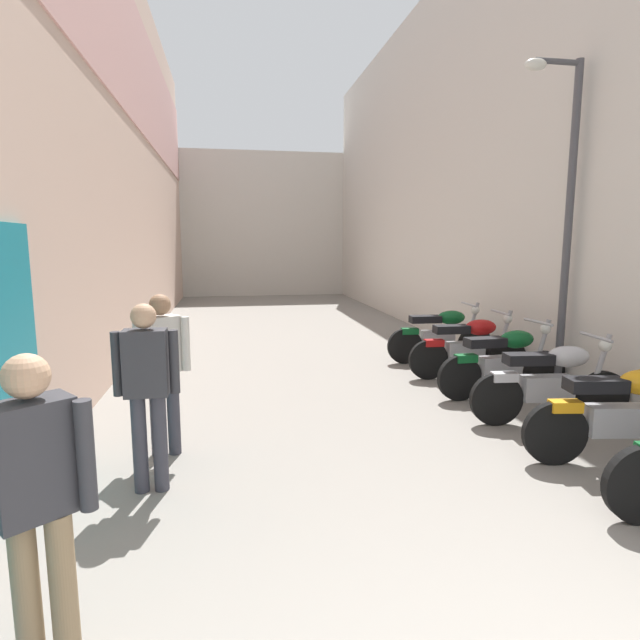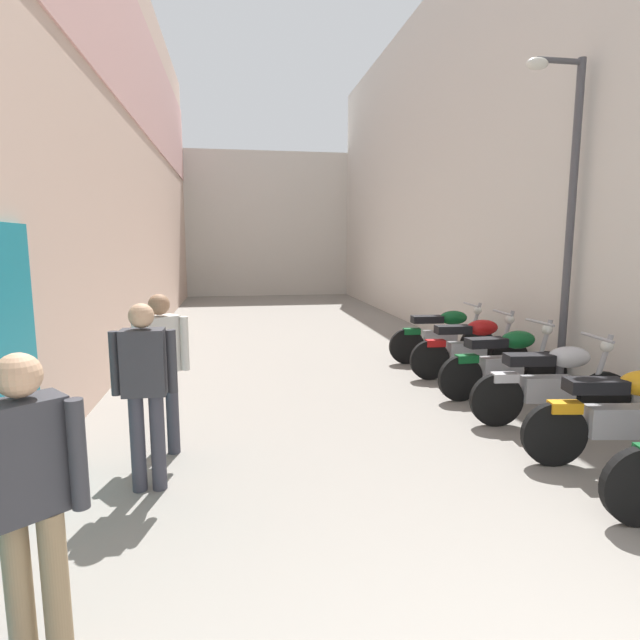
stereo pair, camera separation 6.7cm
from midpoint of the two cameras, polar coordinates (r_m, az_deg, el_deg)
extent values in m
plane|color=gray|center=(8.72, -0.89, -4.94)|extent=(35.17, 35.17, 0.00)
cube|color=beige|center=(10.70, -21.55, 17.72)|extent=(0.40, 19.17, 7.69)
cube|color=teal|center=(4.62, -31.89, -4.50)|extent=(0.06, 1.10, 2.20)
cube|color=#DBA39E|center=(11.07, -20.90, 26.46)|extent=(0.04, 19.17, 2.46)
cube|color=beige|center=(11.50, 14.56, 17.03)|extent=(0.40, 19.17, 7.56)
cube|color=beige|center=(21.01, -6.57, 10.46)|extent=(9.21, 2.00, 5.48)
cylinder|color=black|center=(5.29, 24.39, -11.43)|extent=(0.61, 0.17, 0.60)
cube|color=#9E9EA3|center=(5.52, 29.92, -9.67)|extent=(0.58, 0.28, 0.28)
cube|color=black|center=(5.32, 28.07, -6.39)|extent=(0.55, 0.30, 0.12)
cube|color=orange|center=(5.24, 25.36, -8.67)|extent=(0.30, 0.18, 0.10)
cylinder|color=black|center=(6.71, 28.74, -7.54)|extent=(0.61, 0.14, 0.60)
cylinder|color=black|center=(6.13, 18.77, -8.38)|extent=(0.61, 0.14, 0.60)
cube|color=#9E9EA3|center=(6.34, 23.65, -6.96)|extent=(0.58, 0.26, 0.28)
ellipsoid|color=#B7B7BC|center=(6.37, 25.68, -3.69)|extent=(0.50, 0.31, 0.24)
cube|color=black|center=(6.16, 21.94, -4.05)|extent=(0.54, 0.27, 0.12)
cylinder|color=#9E9EA3|center=(6.59, 28.45, -4.65)|extent=(0.25, 0.09, 0.77)
cylinder|color=#9E9EA3|center=(6.49, 28.15, -1.67)|extent=(0.10, 0.58, 0.04)
sphere|color=silver|center=(6.57, 28.97, -2.50)|extent=(0.14, 0.14, 0.14)
cube|color=#B7B7BC|center=(6.09, 19.59, -5.99)|extent=(0.29, 0.17, 0.10)
cylinder|color=black|center=(7.58, 23.47, -5.42)|extent=(0.60, 0.11, 0.60)
cylinder|color=black|center=(6.92, 15.03, -6.28)|extent=(0.60, 0.11, 0.60)
cube|color=#9E9EA3|center=(7.17, 19.15, -4.95)|extent=(0.57, 0.23, 0.28)
ellipsoid|color=#0F5123|center=(7.23, 20.84, -2.02)|extent=(0.49, 0.28, 0.24)
cube|color=black|center=(6.99, 17.68, -2.38)|extent=(0.53, 0.24, 0.12)
cylinder|color=#9E9EA3|center=(7.46, 23.19, -2.85)|extent=(0.25, 0.07, 0.77)
cylinder|color=#9E9EA3|center=(7.36, 22.91, -0.22)|extent=(0.06, 0.58, 0.04)
sphere|color=silver|center=(7.45, 23.62, -0.94)|extent=(0.14, 0.14, 0.14)
cube|color=#0F5123|center=(6.90, 15.70, -4.13)|extent=(0.29, 0.15, 0.10)
cylinder|color=black|center=(8.35, 19.90, -3.95)|extent=(0.60, 0.11, 0.60)
cylinder|color=black|center=(7.86, 11.75, -4.38)|extent=(0.60, 0.11, 0.60)
cube|color=#9E9EA3|center=(8.04, 15.66, -3.35)|extent=(0.57, 0.23, 0.28)
ellipsoid|color=#AD1414|center=(8.07, 17.26, -0.78)|extent=(0.49, 0.28, 0.24)
cube|color=black|center=(7.89, 14.22, -1.01)|extent=(0.53, 0.24, 0.12)
cylinder|color=#9E9EA3|center=(8.26, 19.59, -1.61)|extent=(0.25, 0.07, 0.77)
cylinder|color=#9E9EA3|center=(8.17, 19.28, 0.79)|extent=(0.06, 0.58, 0.04)
sphere|color=silver|center=(8.24, 19.99, 0.12)|extent=(0.14, 0.14, 0.14)
cube|color=#AD1414|center=(7.84, 12.36, -2.50)|extent=(0.29, 0.15, 0.10)
cylinder|color=black|center=(9.24, 16.69, -2.62)|extent=(0.60, 0.11, 0.60)
cylinder|color=black|center=(8.81, 9.24, -2.91)|extent=(0.60, 0.11, 0.60)
cube|color=#9E9EA3|center=(8.97, 12.78, -2.03)|extent=(0.57, 0.23, 0.28)
ellipsoid|color=#0F5123|center=(8.99, 14.23, 0.27)|extent=(0.49, 0.28, 0.24)
cube|color=black|center=(8.84, 11.45, 0.09)|extent=(0.53, 0.25, 0.12)
cylinder|color=#9E9EA3|center=(9.16, 16.38, -0.49)|extent=(0.25, 0.07, 0.77)
cylinder|color=#9E9EA3|center=(9.08, 16.07, 1.68)|extent=(0.06, 0.58, 0.04)
sphere|color=silver|center=(9.14, 16.74, 1.07)|extent=(0.14, 0.14, 0.14)
cube|color=#0F5123|center=(8.79, 9.78, -1.23)|extent=(0.29, 0.15, 0.10)
cylinder|color=#8C7251|center=(3.03, -30.49, -25.29)|extent=(0.12, 0.12, 0.82)
cylinder|color=#8C7251|center=(2.98, -27.30, -25.64)|extent=(0.12, 0.12, 0.82)
cube|color=#333338|center=(2.70, -29.99, -13.29)|extent=(0.39, 0.37, 0.54)
sphere|color=tan|center=(2.59, -30.62, -5.42)|extent=(0.20, 0.20, 0.20)
cylinder|color=#333338|center=(2.63, -25.35, -13.50)|extent=(0.08, 0.08, 0.52)
cylinder|color=#383842|center=(4.56, -19.87, -12.90)|extent=(0.12, 0.12, 0.82)
cylinder|color=#383842|center=(4.54, -17.83, -12.91)|extent=(0.12, 0.12, 0.82)
cube|color=#333338|center=(4.35, -19.29, -4.53)|extent=(0.34, 0.20, 0.54)
sphere|color=tan|center=(4.28, -19.54, 0.43)|extent=(0.20, 0.20, 0.20)
cylinder|color=#333338|center=(4.39, -22.13, -4.57)|extent=(0.08, 0.08, 0.52)
cylinder|color=#333338|center=(4.32, -16.40, -4.49)|extent=(0.08, 0.08, 0.52)
cylinder|color=#383842|center=(5.25, -18.14, -9.94)|extent=(0.12, 0.12, 0.82)
cylinder|color=#383842|center=(5.23, -16.38, -9.93)|extent=(0.12, 0.12, 0.82)
cube|color=beige|center=(5.07, -17.60, -2.63)|extent=(0.39, 0.37, 0.54)
sphere|color=#997051|center=(5.02, -17.80, 1.64)|extent=(0.20, 0.20, 0.20)
cylinder|color=beige|center=(5.11, -20.05, -2.67)|extent=(0.08, 0.08, 0.52)
cylinder|color=beige|center=(5.05, -15.12, -2.57)|extent=(0.08, 0.08, 0.52)
cylinder|color=#47474C|center=(7.43, 25.67, 8.57)|extent=(0.10, 0.10, 4.29)
cylinder|color=#47474C|center=(7.59, 24.78, 24.71)|extent=(0.60, 0.07, 0.07)
ellipsoid|color=silver|center=(7.42, 22.66, 24.82)|extent=(0.28, 0.18, 0.14)
camera|label=1|loc=(0.03, -90.32, -0.05)|focal=28.68mm
camera|label=2|loc=(0.03, 89.68, 0.05)|focal=28.68mm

